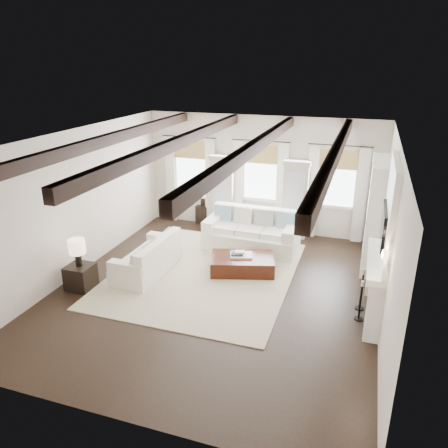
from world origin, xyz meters
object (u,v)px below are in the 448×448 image
(sofa_back, at_px, (252,233))
(side_table_front, at_px, (81,277))
(ottoman, at_px, (242,264))
(side_table_back, at_px, (203,214))
(sofa_left, at_px, (149,259))

(sofa_back, distance_m, side_table_front, 4.32)
(ottoman, relative_size, side_table_back, 2.65)
(sofa_left, distance_m, ottoman, 2.13)
(side_table_front, bearing_deg, ottoman, 30.79)
(sofa_back, distance_m, sofa_left, 2.79)
(sofa_back, bearing_deg, ottoman, -83.97)
(sofa_left, distance_m, side_table_back, 3.42)
(sofa_left, xyz_separation_m, side_table_front, (-1.03, -1.12, -0.07))
(sofa_left, bearing_deg, side_table_back, 89.93)
(sofa_left, xyz_separation_m, side_table_back, (0.00, 3.42, -0.06))
(sofa_left, xyz_separation_m, ottoman, (2.01, 0.69, -0.14))
(sofa_back, relative_size, ottoman, 1.67)
(sofa_back, bearing_deg, side_table_front, -132.07)
(sofa_left, bearing_deg, side_table_front, -132.67)
(side_table_front, distance_m, side_table_back, 4.66)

